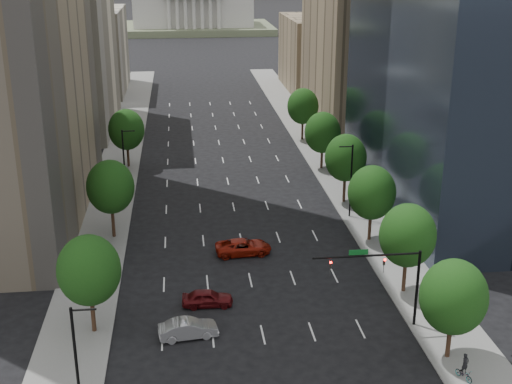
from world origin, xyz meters
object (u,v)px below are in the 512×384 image
object	(u,v)px
car_maroon	(207,298)
cyclist	(464,371)
traffic_signal	(390,273)
capitol	(193,9)
car_silver	(188,329)
car_red_far	(243,247)

from	to	relation	value
car_maroon	cyclist	distance (m)	22.83
traffic_signal	car_maroon	bearing A→B (deg)	159.98
cyclist	capitol	bearing A→B (deg)	70.13
traffic_signal	cyclist	world-z (taller)	traffic_signal
car_silver	car_red_far	bearing A→B (deg)	-28.63
capitol	traffic_signal	bearing A→B (deg)	-87.26
car_maroon	cyclist	bearing A→B (deg)	-124.39
car_maroon	car_silver	size ratio (longest dim) A/B	0.93
car_maroon	traffic_signal	bearing A→B (deg)	-108.21
capitol	cyclist	bearing A→B (deg)	-86.47
traffic_signal	car_silver	world-z (taller)	traffic_signal
capitol	car_silver	xyz separation A→B (m)	(-6.17, -219.41, -7.77)
car_red_far	cyclist	size ratio (longest dim) A/B	2.71
capitol	cyclist	distance (m)	228.33
traffic_signal	car_maroon	distance (m)	16.44
car_maroon	car_red_far	world-z (taller)	car_red_far
car_silver	cyclist	size ratio (longest dim) A/B	2.26
car_maroon	car_red_far	size ratio (longest dim) A/B	0.78
traffic_signal	car_red_far	xyz separation A→B (m)	(-10.62, 16.04, -4.36)
car_maroon	cyclist	xyz separation A→B (m)	(18.42, -13.48, 0.10)
traffic_signal	car_silver	size ratio (longest dim) A/B	1.86
traffic_signal	car_maroon	size ratio (longest dim) A/B	2.00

